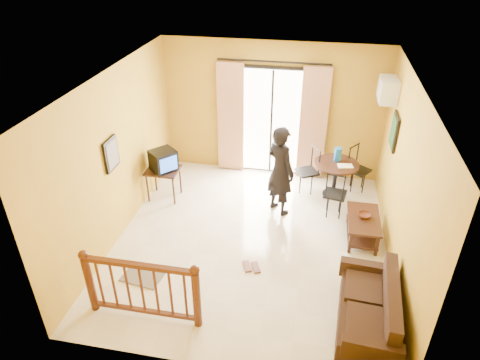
% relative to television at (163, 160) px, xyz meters
% --- Properties ---
extents(ground, '(5.00, 5.00, 0.00)m').
position_rel_television_xyz_m(ground, '(1.87, -1.03, -0.82)').
color(ground, beige).
rests_on(ground, ground).
extents(room_shell, '(5.00, 5.00, 5.00)m').
position_rel_television_xyz_m(room_shell, '(1.87, -1.03, 0.88)').
color(room_shell, white).
rests_on(room_shell, ground).
extents(balcony_door, '(2.25, 0.14, 2.46)m').
position_rel_television_xyz_m(balcony_door, '(1.87, 1.40, 0.36)').
color(balcony_door, black).
rests_on(balcony_door, ground).
extents(tv_table, '(0.63, 0.52, 0.62)m').
position_rel_television_xyz_m(tv_table, '(-0.03, 0.00, -0.28)').
color(tv_table, black).
rests_on(tv_table, ground).
extents(television, '(0.59, 0.60, 0.40)m').
position_rel_television_xyz_m(television, '(0.00, 0.00, 0.00)').
color(television, black).
rests_on(television, tv_table).
extents(picture_left, '(0.05, 0.42, 0.52)m').
position_rel_television_xyz_m(picture_left, '(-0.35, -1.23, 0.73)').
color(picture_left, black).
rests_on(picture_left, room_shell).
extents(dining_table, '(0.86, 0.86, 0.71)m').
position_rel_television_xyz_m(dining_table, '(3.24, 0.71, -0.26)').
color(dining_table, black).
rests_on(dining_table, ground).
extents(water_jug, '(0.14, 0.14, 0.26)m').
position_rel_television_xyz_m(water_jug, '(3.24, 0.84, 0.02)').
color(water_jug, '#1359B3').
rests_on(water_jug, dining_table).
extents(serving_tray, '(0.31, 0.23, 0.02)m').
position_rel_television_xyz_m(serving_tray, '(3.39, 0.61, -0.10)').
color(serving_tray, '#F1E9CD').
rests_on(serving_tray, dining_table).
extents(dining_chairs, '(1.57, 1.50, 0.95)m').
position_rel_television_xyz_m(dining_chairs, '(3.21, 0.58, -0.82)').
color(dining_chairs, black).
rests_on(dining_chairs, ground).
extents(air_conditioner, '(0.31, 0.60, 0.40)m').
position_rel_television_xyz_m(air_conditioner, '(3.96, 0.92, 1.33)').
color(air_conditioner, white).
rests_on(air_conditioner, room_shell).
extents(botanical_print, '(0.05, 0.50, 0.60)m').
position_rel_television_xyz_m(botanical_print, '(4.08, 0.27, 0.83)').
color(botanical_print, black).
rests_on(botanical_print, room_shell).
extents(coffee_table, '(0.53, 0.95, 0.42)m').
position_rel_television_xyz_m(coffee_table, '(3.72, -0.61, -0.54)').
color(coffee_table, black).
rests_on(coffee_table, ground).
extents(bowl, '(0.28, 0.28, 0.07)m').
position_rel_television_xyz_m(bowl, '(3.72, -0.58, -0.37)').
color(bowl, '#592B1E').
rests_on(bowl, coffee_table).
extents(sofa, '(0.80, 1.57, 0.73)m').
position_rel_television_xyz_m(sofa, '(3.71, -2.54, -0.55)').
color(sofa, black).
rests_on(sofa, ground).
extents(standing_person, '(0.74, 0.72, 1.71)m').
position_rel_television_xyz_m(standing_person, '(2.22, -0.03, 0.03)').
color(standing_person, black).
rests_on(standing_person, ground).
extents(stair_balustrade, '(1.63, 0.13, 1.04)m').
position_rel_television_xyz_m(stair_balustrade, '(0.72, -2.93, -0.26)').
color(stair_balustrade, '#471E0F').
rests_on(stair_balustrade, ground).
extents(doormat, '(0.65, 0.48, 0.02)m').
position_rel_television_xyz_m(doormat, '(0.38, -2.22, -0.81)').
color(doormat, '#60584D').
rests_on(doormat, ground).
extents(sandals, '(0.33, 0.27, 0.03)m').
position_rel_television_xyz_m(sandals, '(1.99, -1.70, -0.81)').
color(sandals, '#592B1E').
rests_on(sandals, ground).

